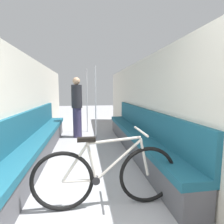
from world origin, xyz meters
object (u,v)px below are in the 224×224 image
bench_seat_row_left (38,142)px  passenger_standing (77,107)px  grab_pole_near (87,102)px  grab_pole_far (96,103)px  bench_seat_row_right (137,138)px  bicycle (106,176)px

bench_seat_row_left → passenger_standing: bearing=64.3°
grab_pole_near → passenger_standing: size_ratio=1.18×
grab_pole_far → grab_pole_near: bearing=107.0°
bench_seat_row_right → bicycle: 1.92m
bench_seat_row_right → passenger_standing: bearing=132.3°
bench_seat_row_left → grab_pole_near: grab_pole_near is taller
bench_seat_row_right → grab_pole_far: bearing=120.5°
bench_seat_row_left → grab_pole_near: 2.47m
bench_seat_row_right → passenger_standing: passenger_standing is taller
grab_pole_far → bicycle: bearing=-91.4°
grab_pole_near → passenger_standing: bearing=-114.2°
grab_pole_near → passenger_standing: grab_pole_near is taller
passenger_standing → grab_pole_near: bearing=-12.0°
bench_seat_row_left → bicycle: bearing=-55.6°
passenger_standing → grab_pole_far: bearing=-87.8°
bench_seat_row_right → passenger_standing: size_ratio=2.51×
bench_seat_row_right → grab_pole_near: 2.48m
bench_seat_row_right → bicycle: size_ratio=2.56×
bench_seat_row_left → grab_pole_near: size_ratio=2.12×
grab_pole_near → passenger_standing: (-0.30, -0.66, -0.10)m
grab_pole_near → bicycle: bearing=-87.7°
grab_pole_near → bench_seat_row_right: bearing=-63.9°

